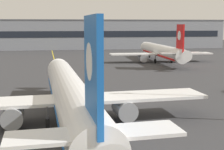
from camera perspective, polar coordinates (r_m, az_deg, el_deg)
taxiway_centreline at (r=55.23m, az=-8.78°, el=-2.79°), size 5.13×179.94×0.01m
airliner_foreground at (r=36.20m, az=-7.41°, el=-3.47°), size 32.20×41.51×11.65m
airliner_background at (r=96.82m, az=8.82°, el=4.12°), size 30.89×39.88×11.20m
safety_cone_by_nose_gear at (r=52.93m, az=-7.74°, el=-2.99°), size 0.44×0.44×0.55m
terminal_building at (r=150.79m, az=-7.55°, el=7.14°), size 147.04×12.40×13.48m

